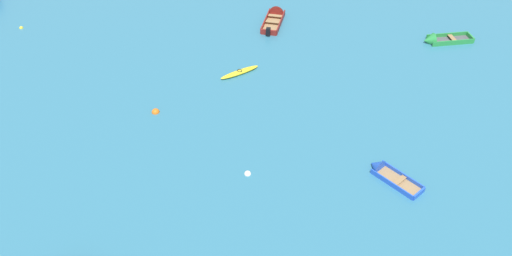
% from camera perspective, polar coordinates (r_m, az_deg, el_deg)
% --- Properties ---
extents(rowboat_maroon_far_left, '(1.91, 4.27, 1.14)m').
position_cam_1_polar(rowboat_maroon_far_left, '(40.25, 2.19, 12.42)').
color(rowboat_maroon_far_left, '#99754C').
rests_on(rowboat_maroon_far_left, ground_plane).
extents(rowboat_blue_near_left, '(2.73, 2.80, 0.91)m').
position_cam_1_polar(rowboat_blue_near_left, '(27.06, 14.15, -4.75)').
color(rowboat_blue_near_left, '#99754C').
rests_on(rowboat_blue_near_left, ground_plane).
extents(rowboat_green_near_right, '(3.73, 1.72, 1.04)m').
position_cam_1_polar(rowboat_green_near_right, '(39.24, 19.67, 9.25)').
color(rowboat_green_near_right, '#4C4C51').
rests_on(rowboat_green_near_right, ground_plane).
extents(kayak_yellow_far_right, '(2.60, 1.98, 0.27)m').
position_cam_1_polar(kayak_yellow_far_right, '(33.53, -1.85, 6.27)').
color(kayak_yellow_far_right, yellow).
rests_on(kayak_yellow_far_right, ground_plane).
extents(mooring_buoy_between_boats_left, '(0.35, 0.35, 0.35)m').
position_cam_1_polar(mooring_buoy_between_boats_left, '(26.31, -0.94, -5.17)').
color(mooring_buoy_between_boats_left, silver).
rests_on(mooring_buoy_between_boats_left, ground_plane).
extents(mooring_buoy_far_field, '(0.29, 0.29, 0.29)m').
position_cam_1_polar(mooring_buoy_far_field, '(42.74, -24.80, 10.13)').
color(mooring_buoy_far_field, yellow).
rests_on(mooring_buoy_far_field, ground_plane).
extents(mooring_buoy_near_foreground, '(0.47, 0.47, 0.47)m').
position_cam_1_polar(mooring_buoy_near_foreground, '(30.81, -11.18, 1.75)').
color(mooring_buoy_near_foreground, orange).
rests_on(mooring_buoy_near_foreground, ground_plane).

